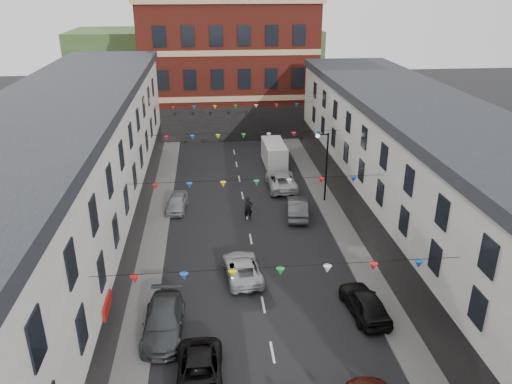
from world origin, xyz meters
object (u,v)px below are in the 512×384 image
object	(u,v)px
car_left_d	(163,321)
car_right_f	(281,180)
white_van	(274,154)
car_left_e	(177,202)
car_right_d	(365,303)
pedestrian	(248,209)
car_left_c	(200,374)
moving_car	(242,268)
street_lamp	(324,158)
car_right_e	(297,208)

from	to	relation	value
car_left_d	car_right_f	world-z (taller)	car_right_f
car_left_d	white_van	world-z (taller)	white_van
car_left_e	car_right_d	xyz separation A→B (m)	(11.00, -15.02, 0.09)
car_right_d	pedestrian	bearing A→B (deg)	-72.69
car_left_e	pedestrian	world-z (taller)	pedestrian
car_left_d	car_left_e	distance (m)	15.55
car_right_f	car_left_d	bearing A→B (deg)	64.80
car_left_c	car_left_e	world-z (taller)	same
car_right_d	white_van	xyz separation A→B (m)	(-1.70, 25.03, 0.41)
car_left_e	moving_car	world-z (taller)	car_left_e
car_right_f	moving_car	bearing A→B (deg)	72.30
car_left_c	car_left_d	xyz separation A→B (m)	(-1.90, 3.95, 0.08)
car_left_e	car_left_c	bearing A→B (deg)	-78.02
car_left_e	pedestrian	size ratio (longest dim) A/B	1.99
pedestrian	car_right_f	bearing A→B (deg)	56.71
car_right_f	moving_car	world-z (taller)	car_right_f
street_lamp	car_left_e	xyz separation A→B (m)	(-12.05, -0.36, -3.26)
car_left_c	car_right_d	distance (m)	10.14
car_left_d	pedestrian	world-z (taller)	pedestrian
car_right_e	pedestrian	distance (m)	3.93
car_left_c	car_left_e	size ratio (longest dim) A/B	1.23
car_left_d	car_left_e	size ratio (longest dim) A/B	1.32
car_right_d	moving_car	xyz separation A→B (m)	(-6.47, 4.47, -0.10)
car_left_c	pedestrian	size ratio (longest dim) A/B	2.45
car_right_f	moving_car	distance (m)	15.00
pedestrian	car_left_d	bearing A→B (deg)	-117.03
street_lamp	pedestrian	bearing A→B (deg)	-156.28
car_left_d	moving_car	xyz separation A→B (m)	(4.53, 5.00, -0.09)
car_right_d	pedestrian	distance (m)	13.66
pedestrian	white_van	bearing A→B (deg)	69.62
car_left_d	car_right_d	distance (m)	11.01
street_lamp	car_left_c	distance (m)	22.54
car_right_f	white_van	xyz separation A→B (m)	(0.20, 6.28, 0.41)
car_left_d	car_left_e	world-z (taller)	car_left_d
street_lamp	car_right_f	bearing A→B (deg)	131.18
white_van	car_left_d	bearing A→B (deg)	-110.81
car_right_d	car_right_e	distance (m)	12.96
car_right_f	pedestrian	size ratio (longest dim) A/B	2.78
car_right_f	moving_car	xyz separation A→B (m)	(-4.57, -14.29, -0.10)
car_left_c	car_left_d	world-z (taller)	car_left_d
car_right_d	moving_car	distance (m)	7.87
car_right_d	car_right_f	distance (m)	18.85
car_left_c	moving_car	bearing A→B (deg)	74.12
moving_car	car_right_f	bearing A→B (deg)	-113.14
white_van	car_left_e	bearing A→B (deg)	-133.70
car_right_e	car_right_f	distance (m)	5.89
car_left_c	car_right_d	world-z (taller)	car_right_d
car_left_d	car_left_e	bearing A→B (deg)	91.56
street_lamp	moving_car	distance (m)	13.65
car_left_e	car_right_f	world-z (taller)	car_right_f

